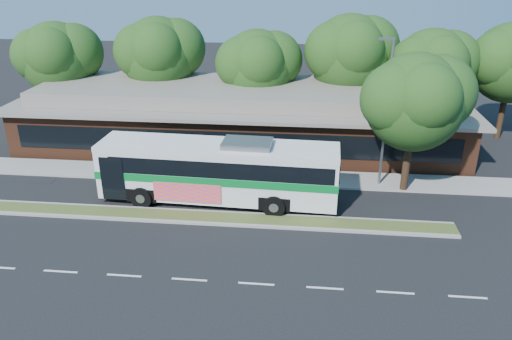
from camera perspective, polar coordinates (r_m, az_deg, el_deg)
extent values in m
plane|color=black|center=(27.05, -5.24, -6.20)|extent=(120.00, 120.00, 0.00)
cube|color=#3C4C20|center=(27.52, -5.01, -5.46)|extent=(26.00, 1.10, 0.15)
cube|color=gray|center=(32.65, -3.15, -0.61)|extent=(44.00, 2.60, 0.12)
cube|color=black|center=(42.33, -27.19, 2.38)|extent=(14.00, 12.00, 0.01)
cube|color=#562C1B|center=(38.21, -1.67, 5.51)|extent=(32.00, 10.00, 3.20)
cube|color=gray|center=(37.72, -1.70, 8.00)|extent=(33.20, 11.20, 0.24)
cube|color=gray|center=(37.55, -1.72, 8.93)|extent=(30.00, 8.00, 1.00)
cube|color=black|center=(33.47, -2.80, 3.05)|extent=(30.00, 0.06, 1.60)
cylinder|color=slate|center=(30.71, 14.62, 5.94)|extent=(0.16, 0.16, 9.00)
cube|color=slate|center=(29.68, 14.73, 14.30)|extent=(0.90, 0.18, 0.14)
cylinder|color=black|center=(44.38, -21.05, 7.03)|extent=(0.44, 0.44, 3.99)
sphere|color=#1C3E14|center=(43.58, -21.77, 11.74)|extent=(5.80, 5.80, 5.80)
sphere|color=#1C3E14|center=(43.31, -20.03, 12.55)|extent=(4.52, 4.52, 4.52)
cylinder|color=black|center=(42.32, -10.67, 7.60)|extent=(0.44, 0.44, 4.20)
sphere|color=#1C3E14|center=(41.46, -11.07, 12.79)|extent=(6.00, 6.00, 6.00)
sphere|color=#1C3E14|center=(41.44, -9.11, 13.60)|extent=(4.68, 4.68, 4.68)
cylinder|color=black|center=(39.91, 0.13, 6.74)|extent=(0.44, 0.44, 3.78)
sphere|color=#1C3E14|center=(39.04, 0.14, 11.77)|extent=(5.60, 5.60, 5.60)
sphere|color=#1C3E14|center=(39.26, 2.07, 12.48)|extent=(4.37, 4.37, 4.37)
cylinder|color=black|center=(40.71, 10.21, 7.17)|extent=(0.44, 0.44, 4.41)
sphere|color=#1C3E14|center=(39.80, 10.63, 12.79)|extent=(6.20, 6.20, 6.20)
sphere|color=#1C3E14|center=(40.30, 12.66, 13.48)|extent=(4.84, 4.84, 4.84)
cylinder|color=black|center=(40.74, 18.74, 5.90)|extent=(0.44, 0.44, 3.86)
sphere|color=#1C3E14|center=(39.88, 19.42, 10.93)|extent=(5.80, 5.80, 5.80)
sphere|color=#1C3E14|center=(40.52, 21.21, 11.54)|extent=(4.52, 4.52, 4.52)
cylinder|color=black|center=(43.36, 26.28, 5.89)|extent=(0.44, 0.44, 4.12)
sphere|color=#1C3E14|center=(42.52, 27.20, 10.84)|extent=(6.00, 6.00, 6.00)
cube|color=silver|center=(28.65, -4.34, -0.05)|extent=(13.71, 3.45, 3.13)
cube|color=black|center=(28.34, -3.71, 1.07)|extent=(12.63, 3.47, 0.94)
cube|color=silver|center=(28.12, -4.43, 2.62)|extent=(13.73, 3.48, 0.29)
cube|color=#046F28|center=(28.69, -4.33, -0.22)|extent=(13.78, 3.52, 0.43)
cube|color=black|center=(30.66, -16.92, 1.33)|extent=(0.17, 2.54, 1.94)
cube|color=black|center=(27.75, 9.51, 0.54)|extent=(0.17, 2.37, 1.25)
cube|color=#D33E8F|center=(28.03, -7.88, -2.59)|extent=(3.85, 0.22, 1.13)
cube|color=slate|center=(27.70, -1.01, 3.02)|extent=(2.79, 1.93, 0.34)
cylinder|color=black|center=(29.14, -12.96, -3.07)|extent=(1.26, 0.46, 1.25)
cylinder|color=black|center=(31.55, -11.17, -0.81)|extent=(1.26, 0.46, 1.25)
cylinder|color=black|center=(27.44, 2.07, -4.17)|extent=(1.26, 0.46, 1.25)
cylinder|color=black|center=(29.98, 2.68, -1.68)|extent=(1.26, 0.46, 1.25)
imported|color=#A2A4A9|center=(39.10, -20.93, 2.95)|extent=(5.03, 2.88, 1.37)
cylinder|color=black|center=(31.19, 16.85, 0.96)|extent=(0.44, 0.44, 3.89)
sphere|color=#1C3E14|center=(30.06, 17.65, 7.40)|extent=(5.65, 5.65, 5.65)
sphere|color=#1C3E14|center=(30.63, 19.96, 8.26)|extent=(4.41, 4.41, 4.41)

